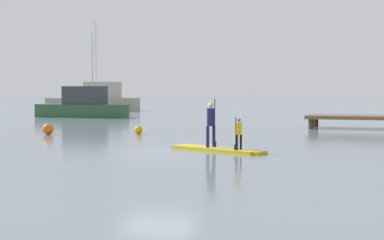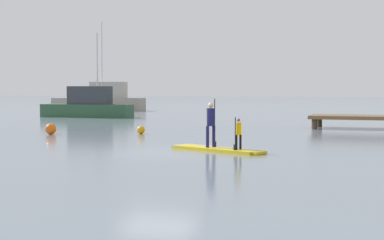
% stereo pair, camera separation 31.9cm
% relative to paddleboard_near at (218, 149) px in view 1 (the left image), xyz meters
% --- Properties ---
extents(ground_plane, '(240.00, 240.00, 0.00)m').
position_rel_paddleboard_near_xyz_m(ground_plane, '(-1.70, -1.19, -0.05)').
color(ground_plane, slate).
extents(paddleboard_near, '(3.61, 2.19, 0.10)m').
position_rel_paddleboard_near_xyz_m(paddleboard_near, '(0.00, 0.00, 0.00)').
color(paddleboard_near, gold).
rests_on(paddleboard_near, ground).
extents(paddler_adult, '(0.35, 0.46, 1.64)m').
position_rel_paddleboard_near_xyz_m(paddler_adult, '(-0.30, 0.14, 0.92)').
color(paddler_adult, '#19194C').
rests_on(paddler_adult, paddleboard_near).
extents(paddler_child_solo, '(0.24, 0.35, 1.06)m').
position_rel_paddleboard_near_xyz_m(paddler_child_solo, '(0.80, -0.37, 0.62)').
color(paddler_child_solo, black).
rests_on(paddler_child_solo, paddleboard_near).
extents(fishing_boat_white_large, '(8.49, 3.74, 8.06)m').
position_rel_paddleboard_near_xyz_m(fishing_boat_white_large, '(-20.50, 31.37, 0.87)').
color(fishing_boat_white_large, '#9E9384').
rests_on(fishing_boat_white_large, ground).
extents(fishing_boat_green_midground, '(6.66, 1.91, 5.95)m').
position_rel_paddleboard_near_xyz_m(fishing_boat_green_midground, '(-15.59, 19.74, 0.79)').
color(fishing_boat_green_midground, '#2D5638').
rests_on(fishing_boat_green_midground, ground).
extents(mooring_buoy_near, '(0.51, 0.51, 0.51)m').
position_rel_paddleboard_near_xyz_m(mooring_buoy_near, '(-9.24, 4.51, 0.20)').
color(mooring_buoy_near, orange).
rests_on(mooring_buoy_near, ground).
extents(mooring_buoy_mid, '(0.37, 0.37, 0.37)m').
position_rel_paddleboard_near_xyz_m(mooring_buoy_mid, '(-5.54, 6.18, 0.14)').
color(mooring_buoy_mid, orange).
rests_on(mooring_buoy_mid, ground).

